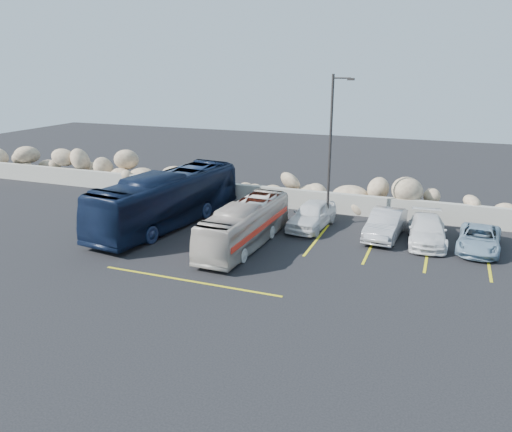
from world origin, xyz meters
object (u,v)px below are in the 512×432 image
(lamppost, at_px, (331,147))
(tour_coach, at_px, (167,199))
(vintage_bus, at_px, (245,225))
(car_b, at_px, (386,224))
(car_c, at_px, (427,230))
(car_a, at_px, (312,215))
(car_d, at_px, (479,239))

(lamppost, height_order, tour_coach, lamppost)
(vintage_bus, bearing_deg, car_b, 32.89)
(tour_coach, bearing_deg, vintage_bus, -8.90)
(lamppost, xyz_separation_m, car_c, (5.19, -0.99, -3.67))
(car_a, distance_m, car_b, 3.89)
(vintage_bus, relative_size, car_a, 1.79)
(car_a, bearing_deg, vintage_bus, -115.05)
(lamppost, relative_size, tour_coach, 0.76)
(car_c, distance_m, car_d, 2.37)
(car_c, bearing_deg, car_d, -9.91)
(lamppost, bearing_deg, car_b, -15.75)
(car_d, bearing_deg, vintage_bus, -157.14)
(car_d, bearing_deg, tour_coach, -168.08)
(car_a, bearing_deg, car_b, 3.35)
(tour_coach, bearing_deg, car_b, 18.41)
(vintage_bus, height_order, car_b, vintage_bus)
(lamppost, xyz_separation_m, car_b, (3.17, -0.89, -3.60))
(tour_coach, relative_size, car_a, 2.49)
(lamppost, bearing_deg, car_d, -9.04)
(lamppost, bearing_deg, car_a, -133.59)
(vintage_bus, xyz_separation_m, car_c, (8.20, 3.65, -0.43))
(lamppost, distance_m, vintage_bus, 6.41)
(vintage_bus, relative_size, car_b, 1.79)
(car_b, distance_m, car_c, 2.02)
(car_b, bearing_deg, lamppost, 169.07)
(car_a, height_order, car_d, car_a)
(tour_coach, xyz_separation_m, car_d, (15.73, 1.96, -0.91))
(tour_coach, height_order, car_c, tour_coach)
(tour_coach, height_order, car_a, tour_coach)
(car_a, xyz_separation_m, car_c, (5.91, -0.24, -0.09))
(lamppost, height_order, car_a, lamppost)
(lamppost, height_order, car_b, lamppost)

